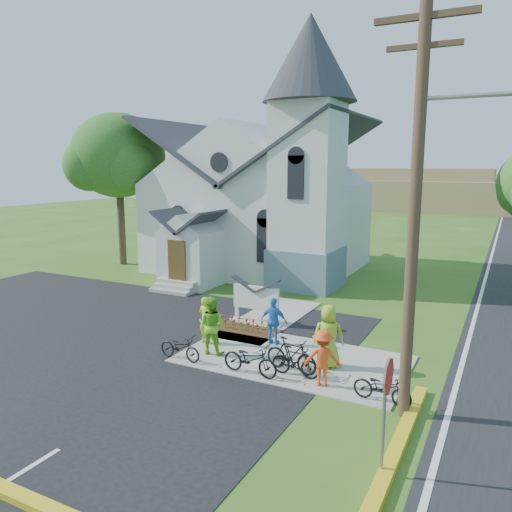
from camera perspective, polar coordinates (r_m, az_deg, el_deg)
The scene contains 20 objects.
ground at distance 16.33m, azimuth -1.42°, elevation -11.46°, with size 120.00×120.00×0.00m, color #325D1A.
parking_lot at distance 19.19m, azimuth -23.42°, elevation -8.93°, with size 20.00×16.00×0.02m, color black.
sidewalk at distance 16.13m, azimuth 4.23°, elevation -11.67°, with size 7.00×4.00×0.05m, color gray.
church at distance 28.77m, azimuth 0.90°, elevation 8.72°, with size 12.35×12.00×13.00m.
church_sign at distance 19.22m, azimuth 0.00°, elevation -4.84°, with size 2.20×0.40×1.70m.
flower_bed at distance 18.75m, azimuth -1.27°, elevation -8.41°, with size 2.60×1.10×0.07m, color #341C0E.
utility_pole at distance 11.96m, azimuth 18.07°, elevation 6.67°, with size 3.45×0.28×10.00m.
stop_sign at distance 10.22m, azimuth 14.73°, elevation -14.79°, with size 0.11×0.76×2.48m.
tree_lot_corner at distance 31.56m, azimuth -15.48°, elevation 10.97°, with size 5.60×5.60×9.15m.
distant_hills at distance 69.84m, azimuth 24.12°, elevation 6.27°, with size 61.00×10.00×5.60m.
cyclist_0 at distance 17.22m, azimuth -5.73°, elevation -7.28°, with size 0.59×0.39×1.63m, color #B1E81B.
bike_0 at distance 16.03m, azimuth -8.68°, elevation -10.28°, with size 0.53×1.53×0.80m, color black.
cyclist_1 at distance 16.27m, azimuth -5.10°, elevation -7.87°, with size 0.91×0.71×1.88m, color #6EC124.
bike_1 at distance 14.70m, azimuth 4.52°, elevation -11.95°, with size 0.42×1.48×0.89m, color black.
cyclist_2 at distance 17.04m, azimuth 2.06°, elevation -7.45°, with size 0.95×0.39×1.62m, color blue.
bike_2 at distance 14.77m, azimuth -0.66°, elevation -11.72°, with size 0.62×1.77×0.93m, color black.
cyclist_3 at distance 14.11m, azimuth 7.63°, elevation -11.47°, with size 1.02×0.59×1.58m, color #EB4C1A.
bike_3 at distance 14.98m, azimuth 4.05°, elevation -11.23°, with size 0.48×1.70×1.02m, color black.
cyclist_4 at distance 15.29m, azimuth 8.28°, elevation -9.05°, with size 0.94×0.61×1.93m, color #90BE23.
bike_4 at distance 13.58m, azimuth 14.23°, elevation -14.38°, with size 0.54×1.55×0.82m, color black.
Camera 1 is at (7.29, -13.29, 6.07)m, focal length 35.00 mm.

